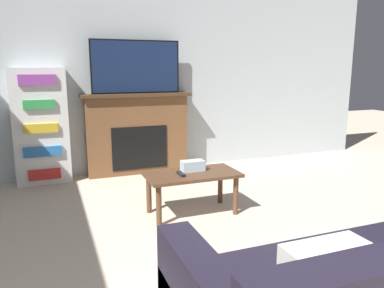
% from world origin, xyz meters
% --- Properties ---
extents(wall_back, '(6.92, 0.06, 2.70)m').
position_xyz_m(wall_back, '(0.00, 4.39, 1.35)').
color(wall_back, silver).
rests_on(wall_back, ground_plane).
extents(fireplace, '(1.42, 0.28, 1.06)m').
position_xyz_m(fireplace, '(-0.18, 4.24, 0.53)').
color(fireplace, brown).
rests_on(fireplace, ground_plane).
extents(tv, '(1.14, 0.03, 0.67)m').
position_xyz_m(tv, '(-0.18, 4.22, 1.39)').
color(tv, black).
rests_on(tv, fireplace).
extents(coffee_table, '(0.88, 0.46, 0.41)m').
position_xyz_m(coffee_table, '(-0.03, 2.64, 0.34)').
color(coffee_table, brown).
rests_on(coffee_table, ground_plane).
extents(tissue_box, '(0.22, 0.12, 0.10)m').
position_xyz_m(tissue_box, '(-0.00, 2.70, 0.46)').
color(tissue_box, silver).
rests_on(tissue_box, coffee_table).
extents(remote_control, '(0.04, 0.15, 0.02)m').
position_xyz_m(remote_control, '(-0.16, 2.60, 0.42)').
color(remote_control, black).
rests_on(remote_control, coffee_table).
extents(bookshelf, '(0.62, 0.29, 1.39)m').
position_xyz_m(bookshelf, '(-1.35, 4.22, 0.69)').
color(bookshelf, white).
rests_on(bookshelf, ground_plane).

